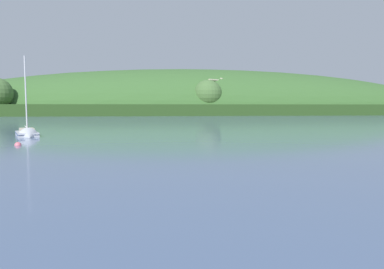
% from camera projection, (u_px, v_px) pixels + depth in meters
% --- Properties ---
extents(far_shoreline_hill, '(421.02, 123.85, 52.67)m').
position_uv_depth(far_shoreline_hill, '(190.00, 113.00, 209.21)').
color(far_shoreline_hill, '#27431B').
rests_on(far_shoreline_hill, ground).
extents(dockside_crane, '(11.21, 7.94, 19.41)m').
position_uv_depth(dockside_crane, '(221.00, 97.00, 185.77)').
color(dockside_crane, '#4C4C51').
rests_on(dockside_crane, ground).
extents(sailboat_far_left, '(4.92, 8.48, 12.74)m').
position_uv_depth(sailboat_far_left, '(27.00, 135.00, 50.24)').
color(sailboat_far_left, '#ADB2BC').
rests_on(sailboat_far_left, ground).
extents(mooring_buoy_midchannel, '(0.72, 0.72, 0.80)m').
position_uv_depth(mooring_buoy_midchannel, '(18.00, 145.00, 38.49)').
color(mooring_buoy_midchannel, '#E06675').
rests_on(mooring_buoy_midchannel, ground).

